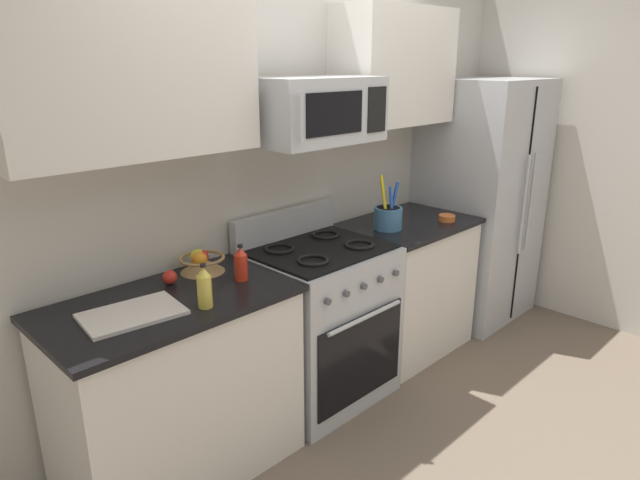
% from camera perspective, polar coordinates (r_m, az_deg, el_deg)
% --- Properties ---
extents(ground_plane, '(16.00, 16.00, 0.00)m').
position_cam_1_polar(ground_plane, '(3.16, 9.80, -20.03)').
color(ground_plane, '#6B5B4C').
extents(wall_back, '(8.00, 0.10, 2.60)m').
position_cam_1_polar(wall_back, '(3.30, -4.84, 6.89)').
color(wall_back, beige).
rests_on(wall_back, ground).
extents(counter_left, '(1.12, 0.64, 0.91)m').
position_cam_1_polar(counter_left, '(2.80, -14.35, -14.41)').
color(counter_left, silver).
rests_on(counter_left, ground).
extents(range_oven, '(0.76, 0.68, 1.09)m').
position_cam_1_polar(range_oven, '(3.29, -0.06, -8.28)').
color(range_oven, '#B2B5BA').
rests_on(range_oven, ground).
extents(counter_right, '(0.88, 0.64, 0.91)m').
position_cam_1_polar(counter_right, '(3.88, 8.69, -4.59)').
color(counter_right, silver).
rests_on(counter_right, ground).
extents(refrigerator, '(0.82, 0.75, 1.80)m').
position_cam_1_polar(refrigerator, '(4.44, 15.84, 3.83)').
color(refrigerator, '#B2B5BA').
rests_on(refrigerator, ground).
extents(wall_right, '(0.10, 8.00, 2.60)m').
position_cam_1_polar(wall_right, '(4.55, 27.27, 8.02)').
color(wall_right, beige).
rests_on(wall_right, ground).
extents(microwave, '(0.71, 0.44, 0.33)m').
position_cam_1_polar(microwave, '(2.99, -0.45, 13.07)').
color(microwave, '#B2B5BA').
extents(upper_cabinets_left, '(1.11, 0.34, 0.71)m').
position_cam_1_polar(upper_cabinets_left, '(2.53, -19.08, 15.97)').
color(upper_cabinets_left, silver).
extents(upper_cabinets_right, '(0.87, 0.34, 0.71)m').
position_cam_1_polar(upper_cabinets_right, '(3.69, 7.63, 17.08)').
color(upper_cabinets_right, silver).
extents(utensil_crock, '(0.18, 0.18, 0.34)m').
position_cam_1_polar(utensil_crock, '(3.53, 6.94, 2.37)').
color(utensil_crock, teal).
rests_on(utensil_crock, counter_right).
extents(fruit_basket, '(0.23, 0.23, 0.11)m').
position_cam_1_polar(fruit_basket, '(2.87, -11.96, -2.21)').
color(fruit_basket, '#9E7A4C').
rests_on(fruit_basket, counter_left).
extents(apple_loose, '(0.07, 0.07, 0.07)m').
position_cam_1_polar(apple_loose, '(2.75, -15.05, -3.68)').
color(apple_loose, red).
rests_on(apple_loose, counter_left).
extents(cutting_board, '(0.43, 0.31, 0.02)m').
position_cam_1_polar(cutting_board, '(2.48, -18.58, -7.15)').
color(cutting_board, silver).
rests_on(cutting_board, counter_left).
extents(bottle_oil, '(0.06, 0.06, 0.20)m').
position_cam_1_polar(bottle_oil, '(2.45, -11.69, -4.76)').
color(bottle_oil, gold).
rests_on(bottle_oil, counter_left).
extents(bottle_hot_sauce, '(0.06, 0.06, 0.18)m').
position_cam_1_polar(bottle_hot_sauce, '(2.72, -8.06, -2.43)').
color(bottle_hot_sauce, red).
rests_on(bottle_hot_sauce, counter_left).
extents(prep_bowl, '(0.11, 0.11, 0.04)m').
position_cam_1_polar(prep_bowl, '(3.79, 12.79, 2.23)').
color(prep_bowl, '#D1662D').
rests_on(prep_bowl, counter_right).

